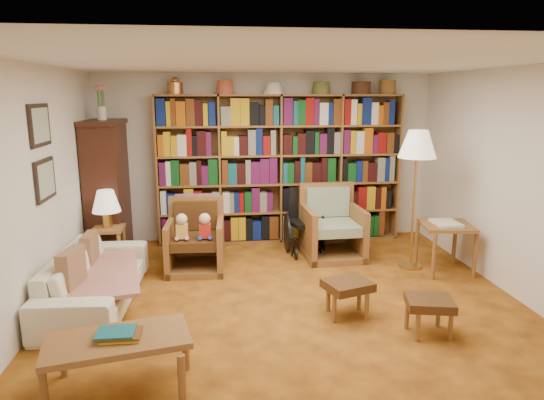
{
  "coord_description": "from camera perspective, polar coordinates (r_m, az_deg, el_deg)",
  "views": [
    {
      "loc": [
        -0.72,
        -4.79,
        2.21
      ],
      "look_at": [
        -0.12,
        0.6,
        1.01
      ],
      "focal_mm": 32.0,
      "sensor_mm": 36.0,
      "label": 1
    }
  ],
  "objects": [
    {
      "name": "floor",
      "position": [
        5.32,
        2.02,
        -12.11
      ],
      "size": [
        5.0,
        5.0,
        0.0
      ],
      "primitive_type": "plane",
      "color": "#B4671B",
      "rests_on": "ground"
    },
    {
      "name": "ceiling",
      "position": [
        4.85,
        2.26,
        15.87
      ],
      "size": [
        5.0,
        5.0,
        0.0
      ],
      "primitive_type": "plane",
      "rotation": [
        3.14,
        0.0,
        0.0
      ],
      "color": "white",
      "rests_on": "wall_back"
    },
    {
      "name": "wall_back",
      "position": [
        7.38,
        -0.73,
        4.96
      ],
      "size": [
        5.0,
        0.0,
        5.0
      ],
      "primitive_type": "plane",
      "rotation": [
        1.57,
        0.0,
        0.0
      ],
      "color": "silver",
      "rests_on": "floor"
    },
    {
      "name": "wall_front",
      "position": [
        2.58,
        10.44,
        -9.55
      ],
      "size": [
        5.0,
        0.0,
        5.0
      ],
      "primitive_type": "plane",
      "rotation": [
        -1.57,
        0.0,
        0.0
      ],
      "color": "silver",
      "rests_on": "floor"
    },
    {
      "name": "wall_left",
      "position": [
        5.2,
        -26.29,
        0.5
      ],
      "size": [
        0.0,
        5.0,
        5.0
      ],
      "primitive_type": "plane",
      "rotation": [
        1.57,
        0.0,
        1.57
      ],
      "color": "silver",
      "rests_on": "floor"
    },
    {
      "name": "wall_right",
      "position": [
        5.85,
        27.16,
        1.62
      ],
      "size": [
        0.0,
        5.0,
        5.0
      ],
      "primitive_type": "plane",
      "rotation": [
        1.57,
        0.0,
        -1.57
      ],
      "color": "silver",
      "rests_on": "floor"
    },
    {
      "name": "bookshelf",
      "position": [
        7.25,
        0.98,
        4.19
      ],
      "size": [
        3.6,
        0.3,
        2.42
      ],
      "color": "brown",
      "rests_on": "floor"
    },
    {
      "name": "curio_cabinet",
      "position": [
        7.07,
        -18.82,
        1.53
      ],
      "size": [
        0.5,
        0.95,
        2.4
      ],
      "color": "#3D1E10",
      "rests_on": "floor"
    },
    {
      "name": "framed_pictures",
      "position": [
        5.41,
        -25.4,
        5.05
      ],
      "size": [
        0.03,
        0.52,
        0.97
      ],
      "color": "black",
      "rests_on": "wall_left"
    },
    {
      "name": "sofa",
      "position": [
        5.56,
        -20.03,
        -8.61
      ],
      "size": [
        1.97,
        0.83,
        0.57
      ],
      "primitive_type": "imported",
      "rotation": [
        0.0,
        0.0,
        1.54
      ],
      "color": "#EEE6CA",
      "rests_on": "floor"
    },
    {
      "name": "sofa_throw",
      "position": [
        5.54,
        -19.54,
        -8.47
      ],
      "size": [
        1.03,
        1.55,
        0.04
      ],
      "primitive_type": "cube",
      "rotation": [
        0.0,
        0.0,
        0.19
      ],
      "color": "beige",
      "rests_on": "sofa"
    },
    {
      "name": "cushion_left",
      "position": [
        5.86,
        -20.61,
        -5.87
      ],
      "size": [
        0.12,
        0.36,
        0.36
      ],
      "primitive_type": "cube",
      "rotation": [
        0.0,
        0.0,
        -0.01
      ],
      "color": "maroon",
      "rests_on": "sofa"
    },
    {
      "name": "cushion_right",
      "position": [
        5.22,
        -22.45,
        -8.24
      ],
      "size": [
        0.19,
        0.42,
        0.4
      ],
      "primitive_type": "cube",
      "rotation": [
        0.0,
        0.0,
        -0.15
      ],
      "color": "maroon",
      "rests_on": "sofa"
    },
    {
      "name": "side_table_lamp",
      "position": [
        6.61,
        -18.66,
        -4.22
      ],
      "size": [
        0.39,
        0.39,
        0.53
      ],
      "color": "brown",
      "rests_on": "floor"
    },
    {
      "name": "table_lamp",
      "position": [
        6.5,
        -18.94,
        -0.27
      ],
      "size": [
        0.36,
        0.36,
        0.49
      ],
      "color": "#BC8E3C",
      "rests_on": "side_table_lamp"
    },
    {
      "name": "armchair_leather",
      "position": [
        6.32,
        -8.98,
        -4.61
      ],
      "size": [
        0.74,
        0.79,
        0.91
      ],
      "color": "brown",
      "rests_on": "floor"
    },
    {
      "name": "armchair_sage",
      "position": [
        6.79,
        6.93,
        -3.37
      ],
      "size": [
        0.82,
        0.85,
        0.98
      ],
      "color": "brown",
      "rests_on": "floor"
    },
    {
      "name": "wheelchair",
      "position": [
        6.9,
        3.83,
        -2.68
      ],
      "size": [
        0.55,
        0.73,
        0.91
      ],
      "color": "black",
      "rests_on": "floor"
    },
    {
      "name": "floor_lamp",
      "position": [
        6.27,
        16.73,
        5.67
      ],
      "size": [
        0.47,
        0.47,
        1.77
      ],
      "color": "#BC8E3C",
      "rests_on": "floor"
    },
    {
      "name": "side_table_papers",
      "position": [
        6.44,
        19.81,
        -3.46
      ],
      "size": [
        0.68,
        0.68,
        0.65
      ],
      "color": "brown",
      "rests_on": "floor"
    },
    {
      "name": "footstool_a",
      "position": [
        5.0,
        8.89,
        -10.13
      ],
      "size": [
        0.53,
        0.49,
        0.37
      ],
      "color": "#4A2C13",
      "rests_on": "floor"
    },
    {
      "name": "footstool_b",
      "position": [
        4.82,
        18.03,
        -11.67
      ],
      "size": [
        0.48,
        0.43,
        0.36
      ],
      "color": "#4A2C13",
      "rests_on": "floor"
    },
    {
      "name": "coffee_table",
      "position": [
        3.96,
        -17.68,
        -15.82
      ],
      "size": [
        1.14,
        0.73,
        0.48
      ],
      "color": "brown",
      "rests_on": "floor"
    }
  ]
}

